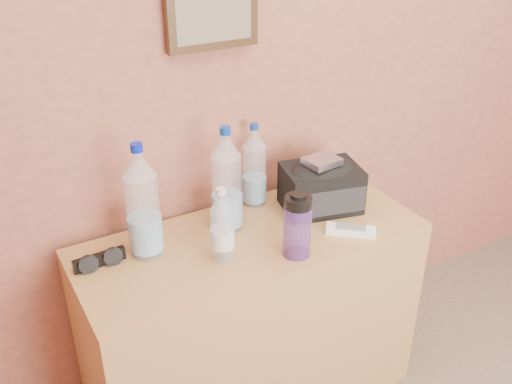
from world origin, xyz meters
TOP-DOWN VIEW (x-y plane):
  - picture_frame at (-0.36, 1.98)m, footprint 0.30×0.03m
  - dresser at (-0.36, 1.74)m, footprint 1.14×0.48m
  - pet_large_a at (-0.68, 1.82)m, footprint 0.10×0.10m
  - pet_large_b at (-0.39, 1.83)m, footprint 0.10×0.10m
  - pet_large_c at (-0.23, 1.93)m, footprint 0.08×0.08m
  - pet_small at (-0.49, 1.68)m, footprint 0.07×0.07m
  - nalgene_bottle at (-0.28, 1.59)m, footprint 0.09×0.09m
  - sunglasses at (-0.83, 1.83)m, footprint 0.16×0.07m
  - ac_remote at (-0.06, 1.60)m, footprint 0.16×0.14m
  - toiletry_bag at (-0.05, 1.79)m, footprint 0.30×0.24m
  - foil_packet at (-0.06, 1.77)m, footprint 0.12×0.10m

SIDE VIEW (x-z plane):
  - dresser at x=-0.36m, z-range 0.00..0.71m
  - ac_remote at x=-0.06m, z-range 0.71..0.74m
  - sunglasses at x=-0.83m, z-range 0.71..0.76m
  - toiletry_bag at x=-0.05m, z-range 0.71..0.89m
  - nalgene_bottle at x=-0.28m, z-range 0.71..0.92m
  - pet_small at x=-0.49m, z-range 0.70..0.94m
  - pet_large_c at x=-0.23m, z-range 0.70..1.00m
  - pet_large_b at x=-0.39m, z-range 0.69..1.05m
  - pet_large_a at x=-0.68m, z-range 0.69..1.06m
  - foil_packet at x=-0.06m, z-range 0.89..0.91m
  - picture_frame at x=-0.36m, z-range 1.27..1.52m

